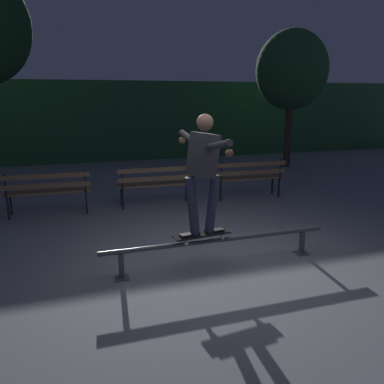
{
  "coord_description": "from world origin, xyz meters",
  "views": [
    {
      "loc": [
        -1.85,
        -4.6,
        2.25
      ],
      "look_at": [
        -0.12,
        0.78,
        0.85
      ],
      "focal_mm": 36.42,
      "sensor_mm": 36.0,
      "label": 1
    }
  ],
  "objects_px": {
    "skateboard": "(202,235)",
    "park_bench_left_center": "(156,181)",
    "skateboarder": "(203,165)",
    "park_bench_right_center": "(249,175)",
    "grind_rail": "(218,244)",
    "park_bench_leftmost": "(47,189)",
    "tree_far_right": "(292,70)"
  },
  "relations": [
    {
      "from": "park_bench_right_center",
      "to": "tree_far_right",
      "type": "bearing_deg",
      "value": 48.3
    },
    {
      "from": "tree_far_right",
      "to": "park_bench_right_center",
      "type": "bearing_deg",
      "value": -131.7
    },
    {
      "from": "tree_far_right",
      "to": "park_bench_left_center",
      "type": "bearing_deg",
      "value": -146.72
    },
    {
      "from": "park_bench_leftmost",
      "to": "tree_far_right",
      "type": "bearing_deg",
      "value": 24.89
    },
    {
      "from": "park_bench_left_center",
      "to": "park_bench_right_center",
      "type": "height_order",
      "value": "same"
    },
    {
      "from": "skateboard",
      "to": "park_bench_right_center",
      "type": "xyz_separation_m",
      "value": [
        2.21,
        3.12,
        0.07
      ]
    },
    {
      "from": "skateboard",
      "to": "park_bench_right_center",
      "type": "relative_size",
      "value": 0.49
    },
    {
      "from": "grind_rail",
      "to": "park_bench_left_center",
      "type": "height_order",
      "value": "park_bench_left_center"
    },
    {
      "from": "skateboard",
      "to": "park_bench_left_center",
      "type": "height_order",
      "value": "park_bench_left_center"
    },
    {
      "from": "park_bench_leftmost",
      "to": "park_bench_right_center",
      "type": "distance_m",
      "value": 4.25
    },
    {
      "from": "skateboarder",
      "to": "park_bench_leftmost",
      "type": "bearing_deg",
      "value": 123.14
    },
    {
      "from": "grind_rail",
      "to": "skateboarder",
      "type": "bearing_deg",
      "value": 179.92
    },
    {
      "from": "grind_rail",
      "to": "park_bench_leftmost",
      "type": "xyz_separation_m",
      "value": [
        -2.27,
        3.12,
        0.23
      ]
    },
    {
      "from": "park_bench_left_center",
      "to": "skateboard",
      "type": "bearing_deg",
      "value": -91.64
    },
    {
      "from": "park_bench_left_center",
      "to": "park_bench_leftmost",
      "type": "bearing_deg",
      "value": 180.0
    },
    {
      "from": "skateboard",
      "to": "tree_far_right",
      "type": "bearing_deg",
      "value": 51.22
    },
    {
      "from": "skateboarder",
      "to": "park_bench_right_center",
      "type": "relative_size",
      "value": 0.97
    },
    {
      "from": "skateboard",
      "to": "park_bench_left_center",
      "type": "xyz_separation_m",
      "value": [
        0.09,
        3.12,
        0.07
      ]
    },
    {
      "from": "skateboarder",
      "to": "park_bench_right_center",
      "type": "height_order",
      "value": "skateboarder"
    },
    {
      "from": "grind_rail",
      "to": "park_bench_right_center",
      "type": "distance_m",
      "value": 3.7
    },
    {
      "from": "grind_rail",
      "to": "park_bench_leftmost",
      "type": "bearing_deg",
      "value": 126.02
    },
    {
      "from": "park_bench_leftmost",
      "to": "skateboard",
      "type": "bearing_deg",
      "value": -56.9
    },
    {
      "from": "park_bench_leftmost",
      "to": "tree_far_right",
      "type": "distance_m",
      "value": 8.35
    },
    {
      "from": "skateboard",
      "to": "grind_rail",
      "type": "bearing_deg",
      "value": 0.0
    },
    {
      "from": "park_bench_leftmost",
      "to": "park_bench_left_center",
      "type": "bearing_deg",
      "value": 0.0
    },
    {
      "from": "park_bench_leftmost",
      "to": "skateboarder",
      "type": "bearing_deg",
      "value": -56.86
    },
    {
      "from": "park_bench_leftmost",
      "to": "park_bench_left_center",
      "type": "xyz_separation_m",
      "value": [
        2.12,
        0.0,
        0.0
      ]
    },
    {
      "from": "grind_rail",
      "to": "skateboard",
      "type": "xyz_separation_m",
      "value": [
        -0.23,
        0.0,
        0.15
      ]
    },
    {
      "from": "skateboarder",
      "to": "park_bench_left_center",
      "type": "relative_size",
      "value": 0.97
    },
    {
      "from": "skateboard",
      "to": "park_bench_right_center",
      "type": "distance_m",
      "value": 3.82
    },
    {
      "from": "grind_rail",
      "to": "skateboarder",
      "type": "xyz_separation_m",
      "value": [
        -0.23,
        0.0,
        1.09
      ]
    },
    {
      "from": "park_bench_leftmost",
      "to": "park_bench_right_center",
      "type": "relative_size",
      "value": 1.0
    }
  ]
}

